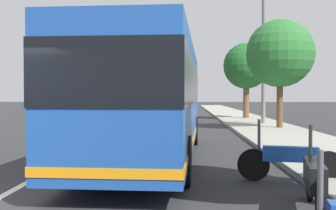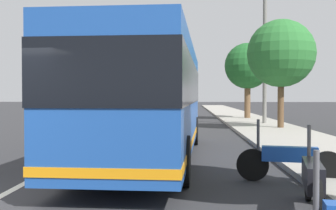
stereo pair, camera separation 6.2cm
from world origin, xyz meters
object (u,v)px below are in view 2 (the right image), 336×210
(coach_bus, at_px, (150,95))
(roadside_tree_far_block, at_px, (248,66))
(motorcycle_far_end, at_px, (289,159))
(motorcycle_angled, at_px, (312,181))
(roadside_tree_mid_block, at_px, (281,54))
(car_oncoming, at_px, (126,109))
(utility_pole, at_px, (265,55))
(car_far_distant, at_px, (177,106))

(coach_bus, bearing_deg, roadside_tree_far_block, -13.17)
(motorcycle_far_end, xyz_separation_m, roadside_tree_far_block, (22.14, -2.28, 3.45))
(motorcycle_angled, relative_size, roadside_tree_far_block, 0.41)
(motorcycle_far_end, relative_size, roadside_tree_far_block, 0.37)
(coach_bus, height_order, roadside_tree_mid_block, roadside_tree_mid_block)
(roadside_tree_far_block, bearing_deg, car_oncoming, 78.42)
(utility_pole, bearing_deg, coach_bus, 157.26)
(coach_bus, height_order, car_far_distant, coach_bus)
(utility_pole, bearing_deg, car_far_distant, 16.90)
(motorcycle_angled, height_order, car_oncoming, car_oncoming)
(car_far_distant, relative_size, car_oncoming, 1.00)
(motorcycle_angled, xyz_separation_m, utility_pole, (18.59, -2.66, 3.67))
(motorcycle_far_end, xyz_separation_m, roadside_tree_mid_block, (12.96, -2.68, 3.45))
(coach_bus, xyz_separation_m, roadside_tree_far_block, (19.12, -5.40, 2.14))
(car_far_distant, relative_size, utility_pole, 0.52)
(coach_bus, height_order, car_oncoming, coach_bus)
(coach_bus, xyz_separation_m, car_oncoming, (21.03, 3.92, -1.10))
(motorcycle_far_end, bearing_deg, coach_bus, -32.51)
(car_far_distant, bearing_deg, motorcycle_far_end, -173.70)
(motorcycle_angled, xyz_separation_m, motorcycle_far_end, (2.24, -0.19, -0.02))
(roadside_tree_far_block, distance_m, utility_pole, 5.79)
(coach_bus, distance_m, motorcycle_angled, 6.15)
(car_far_distant, bearing_deg, coach_bus, -178.75)
(coach_bus, bearing_deg, motorcycle_angled, -148.25)
(motorcycle_far_end, bearing_deg, car_oncoming, -62.20)
(motorcycle_angled, bearing_deg, roadside_tree_mid_block, 0.96)
(motorcycle_angled, relative_size, car_far_distant, 0.54)
(motorcycle_angled, relative_size, roadside_tree_mid_block, 0.41)
(roadside_tree_mid_block, xyz_separation_m, roadside_tree_far_block, (9.18, 0.40, 0.00))
(car_oncoming, bearing_deg, motorcycle_far_end, 13.48)
(car_oncoming, bearing_deg, roadside_tree_far_block, 75.60)
(motorcycle_far_end, distance_m, roadside_tree_mid_block, 13.67)
(utility_pole, bearing_deg, roadside_tree_mid_block, -176.55)
(motorcycle_far_end, height_order, roadside_tree_mid_block, roadside_tree_mid_block)
(roadside_tree_mid_block, distance_m, utility_pole, 3.41)
(coach_bus, height_order, motorcycle_far_end, coach_bus)
(roadside_tree_far_block, bearing_deg, motorcycle_far_end, 174.12)
(coach_bus, distance_m, motorcycle_far_end, 4.53)
(utility_pole, bearing_deg, motorcycle_angled, 171.85)
(car_oncoming, xyz_separation_m, utility_pole, (-7.69, -9.51, 3.49))
(utility_pole, bearing_deg, car_oncoming, 51.05)
(roadside_tree_far_block, bearing_deg, motorcycle_angled, 174.22)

